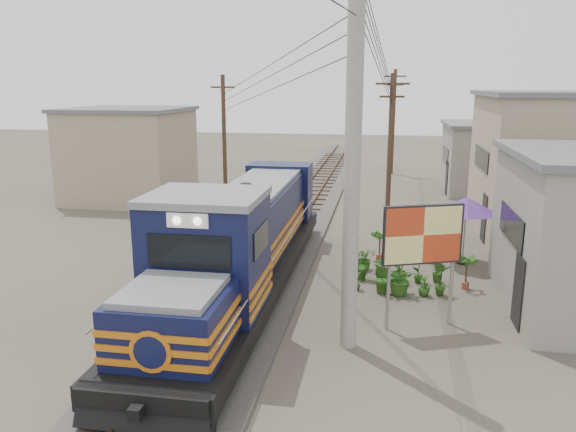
% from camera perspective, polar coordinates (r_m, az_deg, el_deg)
% --- Properties ---
extents(ground, '(120.00, 120.00, 0.00)m').
position_cam_1_polar(ground, '(15.80, -6.81, -11.17)').
color(ground, '#473F35').
rests_on(ground, ground).
extents(ballast, '(3.60, 70.00, 0.16)m').
position_cam_1_polar(ballast, '(24.97, -0.33, -1.62)').
color(ballast, '#595651').
rests_on(ballast, ground).
extents(track, '(1.15, 70.00, 0.12)m').
position_cam_1_polar(track, '(24.93, -0.34, -1.22)').
color(track, '#51331E').
rests_on(track, ground).
extents(locomotive, '(2.82, 15.34, 3.80)m').
position_cam_1_polar(locomotive, '(17.47, -4.66, -2.85)').
color(locomotive, black).
rests_on(locomotive, ground).
extents(utility_pole_main, '(0.40, 0.40, 10.00)m').
position_cam_1_polar(utility_pole_main, '(13.36, 6.61, 6.68)').
color(utility_pole_main, '#9E9B93').
rests_on(utility_pole_main, ground).
extents(wooden_pole_mid, '(1.60, 0.24, 7.00)m').
position_cam_1_polar(wooden_pole_mid, '(27.90, 10.34, 7.27)').
color(wooden_pole_mid, '#4C3826').
rests_on(wooden_pole_mid, ground).
extents(wooden_pole_far, '(1.60, 0.24, 7.50)m').
position_cam_1_polar(wooden_pole_far, '(41.84, 10.66, 9.57)').
color(wooden_pole_far, '#4C3826').
rests_on(wooden_pole_far, ground).
extents(wooden_pole_left, '(1.60, 0.24, 7.00)m').
position_cam_1_polar(wooden_pole_left, '(33.19, -6.51, 8.34)').
color(wooden_pole_left, '#4C3826').
rests_on(wooden_pole_left, ground).
extents(power_lines, '(9.65, 19.00, 3.30)m').
position_cam_1_polar(power_lines, '(22.69, -1.42, 15.96)').
color(power_lines, black).
rests_on(power_lines, ground).
extents(shophouse_back, '(6.30, 6.30, 4.20)m').
position_cam_1_polar(shophouse_back, '(36.65, 20.41, 5.60)').
color(shophouse_back, gray).
rests_on(shophouse_back, ground).
extents(shophouse_left, '(6.30, 6.30, 5.20)m').
position_cam_1_polar(shophouse_left, '(33.21, -15.80, 6.08)').
color(shophouse_left, gray).
rests_on(shophouse_left, ground).
extents(billboard, '(2.12, 0.90, 3.43)m').
position_cam_1_polar(billboard, '(15.29, 13.54, -2.20)').
color(billboard, '#99999E').
rests_on(billboard, ground).
extents(market_umbrella, '(2.43, 2.43, 2.51)m').
position_cam_1_polar(market_umbrella, '(21.37, 17.68, 1.04)').
color(market_umbrella, black).
rests_on(market_umbrella, ground).
extents(vendor, '(0.67, 0.50, 1.64)m').
position_cam_1_polar(vendor, '(21.68, 13.36, -2.29)').
color(vendor, black).
rests_on(vendor, ground).
extents(plant_nursery, '(3.27, 3.38, 1.09)m').
position_cam_1_polar(plant_nursery, '(18.89, 10.54, -5.55)').
color(plant_nursery, '#2A5B1A').
rests_on(plant_nursery, ground).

